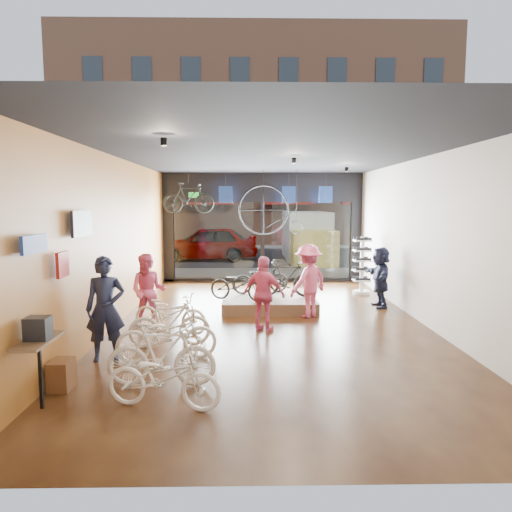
{
  "coord_description": "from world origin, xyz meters",
  "views": [
    {
      "loc": [
        -0.51,
        -10.15,
        2.73
      ],
      "look_at": [
        -0.31,
        1.4,
        1.41
      ],
      "focal_mm": 32.0,
      "sensor_mm": 36.0,
      "label": 1
    }
  ],
  "objects_px": {
    "floor_bike_0": "(163,378)",
    "display_bike_left": "(239,285)",
    "box_truck": "(309,238)",
    "sunglasses_rack": "(362,265)",
    "customer_1": "(148,291)",
    "customer_3": "(309,281)",
    "street_car": "(207,243)",
    "floor_bike_3": "(170,323)",
    "customer_0": "(106,309)",
    "display_platform": "(269,303)",
    "display_bike_right": "(261,278)",
    "floor_bike_4": "(170,313)",
    "hung_bike": "(189,198)",
    "floor_bike_1": "(161,355)",
    "display_bike_mid": "(286,278)",
    "floor_bike_2": "(167,335)",
    "customer_2": "(264,294)",
    "penny_farthing": "(274,212)",
    "customer_5": "(380,277)"
  },
  "relations": [
    {
      "from": "floor_bike_0",
      "to": "display_bike_left",
      "type": "relative_size",
      "value": 1.03
    },
    {
      "from": "box_truck",
      "to": "sunglasses_rack",
      "type": "height_order",
      "value": "box_truck"
    },
    {
      "from": "customer_1",
      "to": "customer_3",
      "type": "xyz_separation_m",
      "value": [
        3.66,
        0.93,
        0.06
      ]
    },
    {
      "from": "street_car",
      "to": "floor_bike_0",
      "type": "xyz_separation_m",
      "value": [
        0.85,
        -16.26,
        -0.41
      ]
    },
    {
      "from": "floor_bike_3",
      "to": "customer_0",
      "type": "bearing_deg",
      "value": 119.99
    },
    {
      "from": "display_platform",
      "to": "customer_0",
      "type": "bearing_deg",
      "value": -127.85
    },
    {
      "from": "display_bike_right",
      "to": "street_car",
      "type": "bearing_deg",
      "value": -2.34
    },
    {
      "from": "floor_bike_4",
      "to": "hung_bike",
      "type": "distance_m",
      "value": 5.46
    },
    {
      "from": "customer_1",
      "to": "floor_bike_0",
      "type": "bearing_deg",
      "value": -72.09
    },
    {
      "from": "street_car",
      "to": "floor_bike_1",
      "type": "relative_size",
      "value": 2.99
    },
    {
      "from": "display_bike_right",
      "to": "display_bike_mid",
      "type": "bearing_deg",
      "value": -142.89
    },
    {
      "from": "display_bike_left",
      "to": "customer_0",
      "type": "height_order",
      "value": "customer_0"
    },
    {
      "from": "floor_bike_2",
      "to": "display_bike_right",
      "type": "xyz_separation_m",
      "value": [
        1.76,
        4.57,
        0.25
      ]
    },
    {
      "from": "box_truck",
      "to": "customer_2",
      "type": "distance_m",
      "value": 11.8
    },
    {
      "from": "floor_bike_4",
      "to": "customer_2",
      "type": "height_order",
      "value": "customer_2"
    },
    {
      "from": "floor_bike_3",
      "to": "display_bike_left",
      "type": "height_order",
      "value": "display_bike_left"
    },
    {
      "from": "floor_bike_4",
      "to": "customer_3",
      "type": "distance_m",
      "value": 3.43
    },
    {
      "from": "box_truck",
      "to": "customer_2",
      "type": "xyz_separation_m",
      "value": [
        -2.48,
        -11.54,
        -0.36
      ]
    },
    {
      "from": "floor_bike_1",
      "to": "display_bike_right",
      "type": "distance_m",
      "value": 5.94
    },
    {
      "from": "floor_bike_1",
      "to": "customer_0",
      "type": "relative_size",
      "value": 0.89
    },
    {
      "from": "hung_bike",
      "to": "customer_0",
      "type": "bearing_deg",
      "value": 171.24
    },
    {
      "from": "customer_1",
      "to": "floor_bike_2",
      "type": "bearing_deg",
      "value": -67.0
    },
    {
      "from": "floor_bike_1",
      "to": "display_platform",
      "type": "distance_m",
      "value": 5.45
    },
    {
      "from": "floor_bike_3",
      "to": "floor_bike_1",
      "type": "bearing_deg",
      "value": 179.67
    },
    {
      "from": "floor_bike_3",
      "to": "display_platform",
      "type": "height_order",
      "value": "floor_bike_3"
    },
    {
      "from": "customer_0",
      "to": "street_car",
      "type": "bearing_deg",
      "value": 77.0
    },
    {
      "from": "floor_bike_3",
      "to": "customer_3",
      "type": "distance_m",
      "value": 3.78
    },
    {
      "from": "floor_bike_0",
      "to": "floor_bike_2",
      "type": "distance_m",
      "value": 1.89
    },
    {
      "from": "box_truck",
      "to": "floor_bike_0",
      "type": "relative_size",
      "value": 3.73
    },
    {
      "from": "customer_1",
      "to": "penny_farthing",
      "type": "relative_size",
      "value": 0.84
    },
    {
      "from": "customer_2",
      "to": "customer_3",
      "type": "height_order",
      "value": "customer_3"
    },
    {
      "from": "customer_1",
      "to": "customer_2",
      "type": "relative_size",
      "value": 1.02
    },
    {
      "from": "street_car",
      "to": "customer_3",
      "type": "distance_m",
      "value": 11.82
    },
    {
      "from": "floor_bike_0",
      "to": "floor_bike_4",
      "type": "distance_m",
      "value": 3.64
    },
    {
      "from": "display_bike_left",
      "to": "customer_2",
      "type": "bearing_deg",
      "value": -140.37
    },
    {
      "from": "customer_1",
      "to": "hung_bike",
      "type": "xyz_separation_m",
      "value": [
        0.34,
        4.43,
        2.1
      ]
    },
    {
      "from": "penny_farthing",
      "to": "display_bike_left",
      "type": "bearing_deg",
      "value": -109.26
    },
    {
      "from": "floor_bike_3",
      "to": "floor_bike_4",
      "type": "distance_m",
      "value": 0.95
    },
    {
      "from": "display_bike_left",
      "to": "display_bike_right",
      "type": "xyz_separation_m",
      "value": [
        0.58,
        0.98,
        0.0
      ]
    },
    {
      "from": "floor_bike_0",
      "to": "customer_3",
      "type": "relative_size",
      "value": 0.9
    },
    {
      "from": "display_bike_mid",
      "to": "customer_1",
      "type": "xyz_separation_m",
      "value": [
        -3.2,
        -1.91,
        0.04
      ]
    },
    {
      "from": "display_bike_right",
      "to": "customer_3",
      "type": "relative_size",
      "value": 0.88
    },
    {
      "from": "floor_bike_1",
      "to": "hung_bike",
      "type": "bearing_deg",
      "value": 4.4
    },
    {
      "from": "floor_bike_1",
      "to": "display_bike_right",
      "type": "xyz_separation_m",
      "value": [
        1.64,
        5.71,
        0.22
      ]
    },
    {
      "from": "display_bike_mid",
      "to": "customer_1",
      "type": "relative_size",
      "value": 0.99
    },
    {
      "from": "floor_bike_0",
      "to": "display_platform",
      "type": "height_order",
      "value": "floor_bike_0"
    },
    {
      "from": "floor_bike_2",
      "to": "customer_5",
      "type": "xyz_separation_m",
      "value": [
        4.93,
        4.12,
        0.35
      ]
    },
    {
      "from": "display_platform",
      "to": "sunglasses_rack",
      "type": "distance_m",
      "value": 3.57
    },
    {
      "from": "sunglasses_rack",
      "to": "display_bike_mid",
      "type": "bearing_deg",
      "value": -140.12
    },
    {
      "from": "floor_bike_3",
      "to": "display_bike_mid",
      "type": "distance_m",
      "value": 4.14
    }
  ]
}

